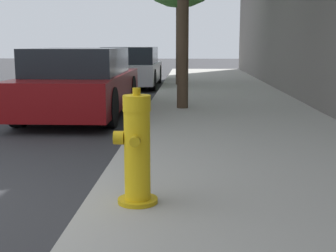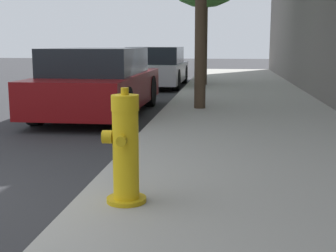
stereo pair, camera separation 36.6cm
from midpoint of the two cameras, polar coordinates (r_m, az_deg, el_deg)
name	(u,v)px [view 1 (the left image)]	position (r m, az deg, el deg)	size (l,w,h in m)	color
sidewalk_slab	(297,226)	(3.55, 12.60, -11.91)	(3.25, 40.00, 0.14)	#99968E
fire_hydrant	(137,151)	(3.65, -6.70, -3.09)	(0.34, 0.34, 0.91)	#C39C11
parked_car_near	(81,83)	(9.17, -11.70, 5.16)	(1.74, 4.27, 1.30)	maroon
parked_car_mid	(132,67)	(15.23, -5.14, 7.12)	(1.73, 4.16, 1.27)	#B7B7BC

